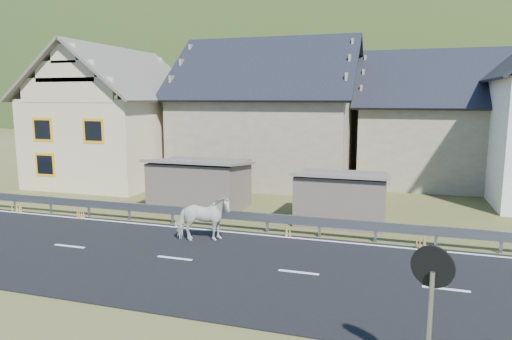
% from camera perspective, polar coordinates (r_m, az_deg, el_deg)
% --- Properties ---
extents(ground, '(160.00, 160.00, 0.00)m').
position_cam_1_polar(ground, '(14.97, -10.11, -10.95)').
color(ground, '#363D1A').
rests_on(ground, ground).
extents(road, '(60.00, 7.00, 0.04)m').
position_cam_1_polar(road, '(14.96, -10.11, -10.88)').
color(road, black).
rests_on(road, ground).
extents(lane_markings, '(60.00, 6.60, 0.01)m').
position_cam_1_polar(lane_markings, '(14.95, -10.12, -10.79)').
color(lane_markings, silver).
rests_on(lane_markings, road).
extents(guardrail, '(28.10, 0.09, 0.75)m').
position_cam_1_polar(guardrail, '(18.00, -4.77, -5.54)').
color(guardrail, '#93969B').
rests_on(guardrail, ground).
extents(shed_left, '(4.30, 3.30, 2.40)m').
position_cam_1_polar(shed_left, '(21.18, -6.96, -1.88)').
color(shed_left, '#6F6156').
rests_on(shed_left, ground).
extents(shed_right, '(3.80, 2.90, 2.20)m').
position_cam_1_polar(shed_right, '(19.02, 10.61, -3.52)').
color(shed_right, '#6F6156').
rests_on(shed_right, ground).
extents(house_cream, '(7.80, 9.80, 8.30)m').
position_cam_1_polar(house_cream, '(29.55, -17.03, 7.22)').
color(house_cream, beige).
rests_on(house_cream, ground).
extents(house_stone_a, '(10.80, 9.80, 8.90)m').
position_cam_1_polar(house_stone_a, '(28.49, 1.84, 8.11)').
color(house_stone_a, gray).
rests_on(house_stone_a, ground).
extents(house_stone_b, '(9.80, 8.80, 8.10)m').
position_cam_1_polar(house_stone_b, '(29.57, 22.10, 6.72)').
color(house_stone_b, gray).
rests_on(house_stone_b, ground).
extents(mountain, '(440.00, 280.00, 260.00)m').
position_cam_1_polar(mountain, '(194.09, 16.61, 1.19)').
color(mountain, '#2E3E17').
rests_on(mountain, ground).
extents(conifer_patch, '(76.00, 50.00, 28.00)m').
position_cam_1_polar(conifer_patch, '(137.07, -9.60, 9.25)').
color(conifer_patch, black).
rests_on(conifer_patch, ground).
extents(horse, '(1.49, 2.12, 1.63)m').
position_cam_1_polar(horse, '(16.28, -6.64, -6.06)').
color(horse, beige).
rests_on(horse, road).
extents(traffic_mirror, '(0.70, 0.32, 2.64)m').
position_cam_1_polar(traffic_mirror, '(8.46, 21.09, -13.40)').
color(traffic_mirror, '#93969B').
rests_on(traffic_mirror, ground).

